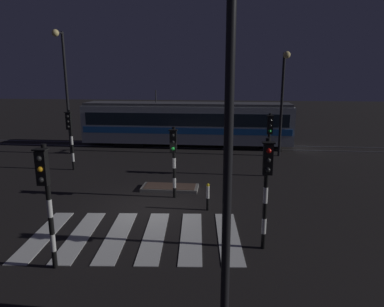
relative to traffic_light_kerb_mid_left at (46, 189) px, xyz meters
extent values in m
plane|color=black|center=(1.74, 4.83, -2.33)|extent=(120.00, 120.00, 0.00)
cube|color=#59595E|center=(1.74, 16.47, -2.31)|extent=(80.00, 0.12, 0.03)
cube|color=#59595E|center=(1.74, 17.90, -2.31)|extent=(80.00, 0.12, 0.03)
cube|color=silver|center=(-1.35, 1.94, -2.32)|extent=(1.02, 3.83, 0.02)
cube|color=silver|center=(-0.11, 2.04, -2.32)|extent=(1.02, 3.83, 0.02)
cube|color=silver|center=(1.12, 2.15, -2.32)|extent=(1.02, 3.83, 0.02)
cube|color=silver|center=(2.36, 2.25, -2.32)|extent=(1.02, 3.83, 0.02)
cube|color=silver|center=(3.59, 2.36, -2.32)|extent=(1.02, 3.83, 0.02)
cube|color=silver|center=(4.83, 2.46, -2.32)|extent=(1.02, 3.83, 0.02)
cube|color=slate|center=(2.10, 7.06, -2.25)|extent=(2.62, 1.11, 0.16)
cube|color=#4C382D|center=(2.10, 7.06, -2.16)|extent=(2.36, 1.00, 0.02)
cylinder|color=black|center=(0.00, 0.09, -2.07)|extent=(0.14, 0.14, 0.50)
cylinder|color=white|center=(0.00, 0.09, -1.57)|extent=(0.14, 0.14, 0.50)
cylinder|color=black|center=(0.00, 0.09, -1.07)|extent=(0.14, 0.14, 0.50)
cylinder|color=white|center=(0.00, 0.09, -0.56)|extent=(0.14, 0.14, 0.50)
cylinder|color=black|center=(0.00, 0.09, -0.06)|extent=(0.14, 0.14, 0.50)
cylinder|color=white|center=(0.00, 0.09, 0.44)|extent=(0.14, 0.14, 0.50)
cylinder|color=black|center=(0.00, 0.09, 0.95)|extent=(0.14, 0.14, 0.50)
cube|color=black|center=(0.00, -0.08, 0.60)|extent=(0.28, 0.20, 0.90)
sphere|color=black|center=(0.00, -0.19, 0.88)|extent=(0.14, 0.14, 0.14)
sphere|color=orange|center=(0.00, -0.19, 0.60)|extent=(0.14, 0.14, 0.14)
sphere|color=black|center=(0.00, -0.19, 0.32)|extent=(0.14, 0.14, 0.14)
cube|color=black|center=(0.00, -0.08, 1.09)|extent=(0.36, 0.24, 0.04)
cylinder|color=black|center=(5.89, 1.80, -2.08)|extent=(0.14, 0.14, 0.50)
cylinder|color=white|center=(5.89, 1.80, -1.58)|extent=(0.14, 0.14, 0.50)
cylinder|color=black|center=(5.89, 1.80, -1.08)|extent=(0.14, 0.14, 0.50)
cylinder|color=white|center=(5.89, 1.80, -0.58)|extent=(0.14, 0.14, 0.50)
cylinder|color=black|center=(5.89, 1.80, -0.09)|extent=(0.14, 0.14, 0.50)
cylinder|color=white|center=(5.89, 1.80, 0.41)|extent=(0.14, 0.14, 0.50)
cylinder|color=black|center=(5.89, 1.80, 0.91)|extent=(0.14, 0.14, 0.50)
cube|color=black|center=(5.89, 1.63, 0.56)|extent=(0.28, 0.20, 0.90)
sphere|color=red|center=(5.89, 1.52, 0.84)|extent=(0.14, 0.14, 0.14)
sphere|color=black|center=(5.89, 1.52, 0.56)|extent=(0.14, 0.14, 0.14)
sphere|color=black|center=(5.89, 1.52, 0.28)|extent=(0.14, 0.14, 0.14)
cube|color=black|center=(5.89, 1.63, 1.05)|extent=(0.36, 0.24, 0.04)
cylinder|color=black|center=(2.47, 6.03, -2.10)|extent=(0.14, 0.14, 0.45)
cylinder|color=white|center=(2.47, 6.03, -1.66)|extent=(0.14, 0.14, 0.45)
cylinder|color=black|center=(2.47, 6.03, -1.21)|extent=(0.14, 0.14, 0.45)
cylinder|color=white|center=(2.47, 6.03, -0.76)|extent=(0.14, 0.14, 0.45)
cylinder|color=black|center=(2.47, 6.03, -0.32)|extent=(0.14, 0.14, 0.45)
cylinder|color=white|center=(2.47, 6.03, 0.13)|extent=(0.14, 0.14, 0.45)
cylinder|color=black|center=(2.47, 6.03, 0.58)|extent=(0.14, 0.14, 0.45)
cube|color=black|center=(2.47, 5.86, 0.20)|extent=(0.28, 0.20, 0.90)
sphere|color=black|center=(2.47, 5.75, 0.48)|extent=(0.14, 0.14, 0.14)
sphere|color=black|center=(2.47, 5.75, 0.20)|extent=(0.14, 0.14, 0.14)
sphere|color=green|center=(2.47, 5.75, -0.08)|extent=(0.14, 0.14, 0.14)
cube|color=black|center=(2.47, 5.86, 0.69)|extent=(0.36, 0.24, 0.04)
cylinder|color=black|center=(-3.89, 9.94, -2.08)|extent=(0.14, 0.14, 0.48)
cylinder|color=white|center=(-3.89, 9.94, -1.60)|extent=(0.14, 0.14, 0.48)
cylinder|color=black|center=(-3.89, 9.94, -1.12)|extent=(0.14, 0.14, 0.48)
cylinder|color=white|center=(-3.89, 9.94, -0.64)|extent=(0.14, 0.14, 0.48)
cylinder|color=black|center=(-3.89, 9.94, -0.15)|extent=(0.14, 0.14, 0.48)
cylinder|color=white|center=(-3.89, 9.94, 0.33)|extent=(0.14, 0.14, 0.48)
cylinder|color=black|center=(-3.89, 9.94, 0.81)|extent=(0.14, 0.14, 0.48)
cube|color=black|center=(-3.89, 9.77, 0.45)|extent=(0.28, 0.20, 0.90)
sphere|color=black|center=(-3.89, 9.66, 0.73)|extent=(0.14, 0.14, 0.14)
sphere|color=black|center=(-3.89, 9.66, 0.45)|extent=(0.14, 0.14, 0.14)
sphere|color=black|center=(-3.89, 9.66, 0.17)|extent=(0.14, 0.14, 0.14)
cube|color=black|center=(-3.89, 9.77, 0.94)|extent=(0.36, 0.24, 0.04)
cylinder|color=black|center=(6.88, 9.81, -2.09)|extent=(0.14, 0.14, 0.48)
cylinder|color=white|center=(6.88, 9.81, -1.61)|extent=(0.14, 0.14, 0.48)
cylinder|color=black|center=(6.88, 9.81, -1.13)|extent=(0.14, 0.14, 0.48)
cylinder|color=white|center=(6.88, 9.81, -0.66)|extent=(0.14, 0.14, 0.48)
cylinder|color=black|center=(6.88, 9.81, -0.18)|extent=(0.14, 0.14, 0.48)
cylinder|color=white|center=(6.88, 9.81, 0.29)|extent=(0.14, 0.14, 0.48)
cylinder|color=black|center=(6.88, 9.81, 0.77)|extent=(0.14, 0.14, 0.48)
cube|color=black|center=(6.88, 9.64, 0.41)|extent=(0.28, 0.20, 0.90)
sphere|color=black|center=(6.88, 9.53, 0.69)|extent=(0.14, 0.14, 0.14)
sphere|color=black|center=(6.88, 9.53, 0.41)|extent=(0.14, 0.14, 0.14)
sphere|color=green|center=(6.88, 9.53, 0.13)|extent=(0.14, 0.14, 0.14)
cube|color=black|center=(6.88, 9.64, 0.90)|extent=(0.36, 0.24, 0.04)
cylinder|color=black|center=(4.73, -1.74, 1.32)|extent=(0.18, 0.18, 7.28)
cylinder|color=black|center=(8.15, 14.63, 0.97)|extent=(0.18, 0.18, 6.60)
cylinder|color=black|center=(8.15, 14.18, 4.17)|extent=(0.10, 0.90, 0.10)
sphere|color=#F9E08C|center=(8.15, 13.73, 4.09)|extent=(0.44, 0.44, 0.44)
cylinder|color=black|center=(-5.82, 13.85, 1.63)|extent=(0.18, 0.18, 7.91)
cylinder|color=black|center=(-5.82, 13.40, 5.49)|extent=(0.10, 0.90, 0.10)
sphere|color=#F9E08C|center=(-5.82, 12.95, 5.41)|extent=(0.44, 0.44, 0.44)
cube|color=#B2BCC1|center=(1.70, 17.19, -0.63)|extent=(15.29, 2.50, 2.70)
cube|color=blue|center=(1.70, 15.92, -0.98)|extent=(14.98, 0.04, 0.44)
cube|color=blue|center=(1.70, 18.46, -0.98)|extent=(14.98, 0.04, 0.44)
cube|color=black|center=(1.70, 15.92, -0.18)|extent=(14.52, 0.03, 0.90)
cube|color=#4C4C51|center=(1.70, 17.19, 0.82)|extent=(14.98, 2.30, 0.20)
cylinder|color=#262628|center=(-0.59, 17.19, 1.32)|extent=(0.08, 0.08, 1.00)
cube|color=black|center=(5.91, 17.19, -2.15)|extent=(2.20, 2.00, 0.35)
cube|color=black|center=(-2.50, 17.19, -2.15)|extent=(2.20, 2.00, 0.35)
sphere|color=#F9F2CC|center=(9.40, 17.19, -1.03)|extent=(0.24, 0.24, 0.24)
cylinder|color=black|center=(4.00, 4.72, -2.08)|extent=(0.12, 0.12, 0.50)
cylinder|color=white|center=(4.00, 4.72, -1.58)|extent=(0.12, 0.12, 0.50)
sphere|color=yellow|center=(4.00, 4.72, -1.28)|extent=(0.12, 0.12, 0.12)
camera|label=1|loc=(4.70, -8.22, 2.95)|focal=32.44mm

